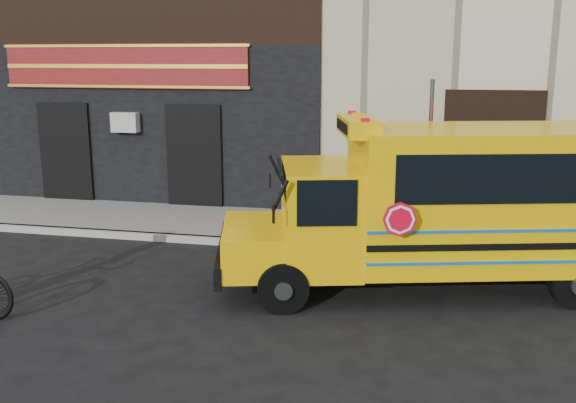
% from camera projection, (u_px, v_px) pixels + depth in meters
% --- Properties ---
extents(ground, '(120.00, 120.00, 0.00)m').
position_uv_depth(ground, '(265.00, 293.00, 10.74)').
color(ground, black).
rests_on(ground, ground).
extents(curb, '(40.00, 0.20, 0.15)m').
position_uv_depth(curb, '(296.00, 246.00, 13.21)').
color(curb, '#9C9D97').
rests_on(curb, ground).
extents(sidewalk, '(40.00, 3.00, 0.15)m').
position_uv_depth(sidewalk, '(309.00, 227.00, 14.64)').
color(sidewalk, '#65645E').
rests_on(sidewalk, ground).
extents(school_bus, '(7.21, 3.84, 2.92)m').
position_uv_depth(school_bus, '(450.00, 202.00, 10.68)').
color(school_bus, black).
rests_on(school_bus, ground).
extents(sign_pole, '(0.08, 0.30, 3.48)m').
position_uv_depth(sign_pole, '(429.00, 164.00, 12.06)').
color(sign_pole, '#363C37').
rests_on(sign_pole, ground).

